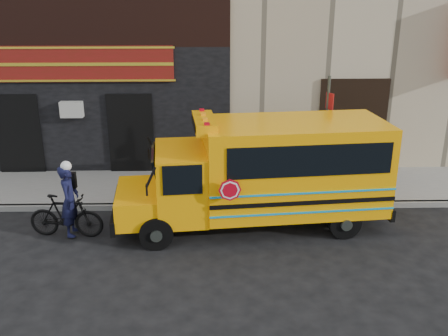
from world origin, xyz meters
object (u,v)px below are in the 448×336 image
bicycle (66,216)px  cyclist (70,202)px  sign_pole (326,135)px  school_bus (267,170)px

bicycle → cyclist: 0.37m
bicycle → cyclist: (0.13, 0.03, 0.35)m
sign_pole → bicycle: (-6.80, -2.15, -1.42)m
bicycle → cyclist: cyclist is taller
school_bus → cyclist: size_ratio=3.91×
school_bus → cyclist: 4.94m
bicycle → cyclist: size_ratio=1.02×
school_bus → bicycle: bearing=-173.7°
cyclist → sign_pole: bearing=-70.5°
sign_pole → cyclist: size_ratio=2.00×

